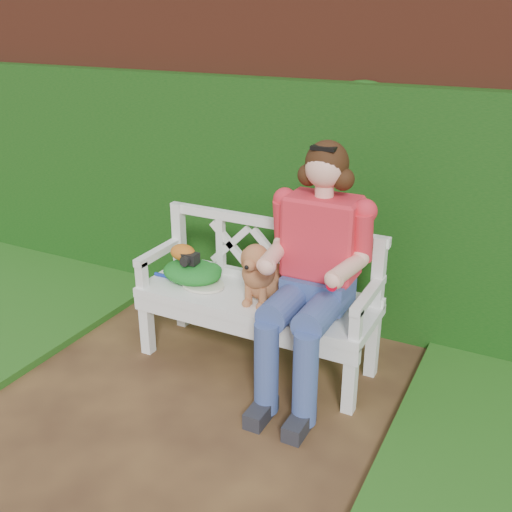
% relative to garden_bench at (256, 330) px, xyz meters
% --- Properties ---
extents(ground, '(60.00, 60.00, 0.00)m').
position_rel_garden_bench_xyz_m(ground, '(-0.13, -0.91, -0.24)').
color(ground, '#342016').
extents(brick_wall, '(10.00, 0.30, 2.20)m').
position_rel_garden_bench_xyz_m(brick_wall, '(-0.13, 0.99, 0.86)').
color(brick_wall, maroon).
rests_on(brick_wall, ground).
extents(ivy_hedge, '(10.00, 0.18, 1.70)m').
position_rel_garden_bench_xyz_m(ivy_hedge, '(-0.13, 0.77, 0.61)').
color(ivy_hedge, '#224F15').
rests_on(ivy_hedge, ground).
extents(garden_bench, '(1.60, 0.67, 0.48)m').
position_rel_garden_bench_xyz_m(garden_bench, '(0.00, 0.00, 0.00)').
color(garden_bench, white).
rests_on(garden_bench, ground).
extents(seated_woman, '(0.87, 1.00, 1.49)m').
position_rel_garden_bench_xyz_m(seated_woman, '(0.41, -0.02, 0.51)').
color(seated_woman, '#E1587A').
rests_on(seated_woman, ground).
extents(dog, '(0.30, 0.39, 0.40)m').
position_rel_garden_bench_xyz_m(dog, '(0.05, -0.02, 0.44)').
color(dog, '#B27C48').
rests_on(dog, garden_bench).
extents(tennis_racket, '(0.56, 0.29, 0.03)m').
position_rel_garden_bench_xyz_m(tennis_racket, '(-0.39, -0.03, 0.25)').
color(tennis_racket, beige).
rests_on(tennis_racket, garden_bench).
extents(green_bag, '(0.41, 0.32, 0.14)m').
position_rel_garden_bench_xyz_m(green_bag, '(-0.47, 0.01, 0.31)').
color(green_bag, '#23682D').
rests_on(green_bag, garden_bench).
extents(camera_item, '(0.11, 0.08, 0.07)m').
position_rel_garden_bench_xyz_m(camera_item, '(-0.47, -0.02, 0.41)').
color(camera_item, black).
rests_on(camera_item, green_bag).
extents(baseball_glove, '(0.17, 0.13, 0.11)m').
position_rel_garden_bench_xyz_m(baseball_glove, '(-0.53, 0.00, 0.43)').
color(baseball_glove, '#BF6319').
rests_on(baseball_glove, green_bag).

